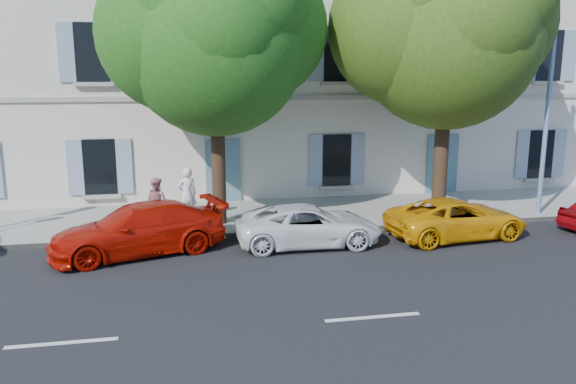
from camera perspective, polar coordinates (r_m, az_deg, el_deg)
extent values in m
plane|color=black|center=(15.41, 3.65, -6.52)|extent=(90.00, 90.00, 0.00)
cube|color=#A09E96|center=(19.55, 0.41, -2.28)|extent=(36.00, 4.50, 0.15)
cube|color=#9E998E|center=(17.50, 1.80, -3.97)|extent=(36.00, 0.16, 0.16)
cube|color=beige|center=(24.65, -2.26, 14.52)|extent=(28.00, 7.00, 12.00)
imported|color=#B51105|center=(15.95, -14.97, -3.68)|extent=(5.11, 3.23, 1.38)
imported|color=white|center=(16.22, 2.14, -3.40)|extent=(4.25, 2.02, 1.17)
imported|color=orange|center=(17.68, 16.76, -2.59)|extent=(4.48, 2.46, 1.19)
cylinder|color=#3A2819|center=(17.95, -7.06, 2.30)|extent=(0.44, 0.44, 3.50)
ellipsoid|color=#2C6F1C|center=(17.73, -7.39, 14.68)|extent=(5.60, 5.60, 6.16)
cylinder|color=#3A2819|center=(19.61, 15.24, 2.99)|extent=(0.48, 0.48, 3.64)
ellipsoid|color=#456A1B|center=(19.43, 15.91, 14.82)|extent=(5.91, 5.91, 6.50)
cylinder|color=#7293BF|center=(20.66, 24.94, 8.38)|extent=(0.15, 0.15, 7.68)
imported|color=white|center=(18.49, -10.21, -0.25)|extent=(0.74, 0.59, 1.77)
imported|color=#D3878C|center=(17.97, -13.19, -1.02)|extent=(0.98, 0.96, 1.59)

